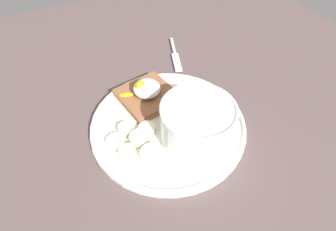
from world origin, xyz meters
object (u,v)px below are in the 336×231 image
poached_egg (146,88)px  knife (175,54)px  banana_slice_left (127,152)px  banana_slice_right (126,129)px  banana_slice_back (151,154)px  toast_slice (147,96)px  oatmeal_bowl (197,122)px  banana_slice_front (139,139)px  banana_slice_inner (147,128)px  banana_slice_outer (116,140)px

poached_egg → knife: size_ratio=0.59×
banana_slice_left → banana_slice_right: banana_slice_left is taller
banana_slice_back → banana_slice_right: 7.13cm
toast_slice → poached_egg: bearing=-109.9°
oatmeal_bowl → banana_slice_left: bearing=-98.7°
banana_slice_front → banana_slice_left: (1.62, -2.76, 0.06)cm
banana_slice_right → banana_slice_inner: (1.52, 3.33, 0.02)cm
poached_egg → toast_slice: bearing=70.1°
toast_slice → banana_slice_inner: bearing=-25.2°
poached_egg → banana_slice_inner: (7.26, -3.22, -2.29)cm
oatmeal_bowl → banana_slice_front: bearing=-110.7°
banana_slice_front → poached_egg: bearing=148.8°
banana_slice_inner → banana_slice_front: bearing=-53.5°
knife → banana_slice_right: bearing=-47.5°
banana_slice_right → banana_slice_back: bearing=13.7°
banana_slice_back → knife: bearing=144.4°
poached_egg → banana_slice_right: bearing=-48.8°
banana_slice_inner → banana_slice_right: bearing=-114.6°
banana_slice_left → banana_slice_right: (-4.70, 1.54, -0.15)cm
toast_slice → knife: toast_slice is taller
poached_egg → banana_slice_right: poached_egg is taller
toast_slice → knife: (-12.06, 12.60, -1.46)cm
knife → oatmeal_bowl: bearing=-20.4°
oatmeal_bowl → banana_slice_left: size_ratio=3.15×
banana_slice_back → knife: size_ratio=0.38×
banana_slice_right → poached_egg: bearing=131.2°
oatmeal_bowl → poached_egg: 12.84cm
banana_slice_inner → banana_slice_outer: bearing=-89.7°
banana_slice_right → banana_slice_outer: banana_slice_right is taller
toast_slice → banana_slice_front: toast_slice is taller
knife → banana_slice_inner: bearing=-39.7°
poached_egg → knife: bearing=133.2°
banana_slice_back → banana_slice_inner: bearing=163.0°
banana_slice_front → knife: (-20.82, 18.10, -1.28)cm
banana_slice_inner → banana_slice_outer: banana_slice_inner is taller
banana_slice_right → toast_slice: bearing=130.1°
banana_slice_left → banana_slice_inner: bearing=123.1°
banana_slice_inner → knife: banana_slice_inner is taller
oatmeal_bowl → banana_slice_inner: 9.08cm
banana_slice_left → banana_slice_outer: bearing=-165.4°
banana_slice_back → banana_slice_inner: 5.65cm
poached_egg → banana_slice_outer: bearing=-50.7°
banana_slice_left → knife: bearing=137.1°
oatmeal_bowl → knife: (-24.25, 9.01, -4.18)cm
banana_slice_right → knife: banana_slice_right is taller
poached_egg → banana_slice_left: bearing=-37.8°
banana_slice_right → knife: bearing=132.5°
oatmeal_bowl → banana_slice_outer: oatmeal_bowl is taller
banana_slice_outer → banana_slice_right: bearing=123.4°
toast_slice → banana_slice_right: size_ratio=2.83×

